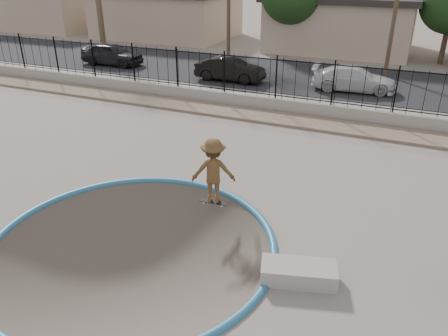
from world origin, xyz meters
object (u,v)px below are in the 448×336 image
at_px(skateboard, 214,202).
at_px(car_c, 354,79).
at_px(concrete_ledge, 298,273).
at_px(car_a, 112,54).
at_px(car_b, 230,69).
at_px(skater, 213,174).

distance_m(skateboard, car_c, 13.53).
bearing_deg(car_c, concrete_ledge, 178.84).
distance_m(skateboard, car_a, 18.94).
distance_m(concrete_ledge, car_c, 15.69).
distance_m(car_a, car_b, 8.53).
distance_m(skater, skateboard, 0.88).
bearing_deg(car_c, skateboard, 166.67).
bearing_deg(car_b, skater, -159.03).
bearing_deg(concrete_ledge, skateboard, 143.66).
xyz_separation_m(skater, skateboard, (-0.00, -0.00, -0.88)).
xyz_separation_m(skateboard, car_b, (-4.87, 12.72, 0.62)).
distance_m(skater, car_b, 13.62).
height_order(skater, skateboard, skater).
relative_size(concrete_ledge, car_b, 0.41).
bearing_deg(car_a, skater, -136.48).
xyz_separation_m(skater, concrete_ledge, (3.04, -2.23, -0.73)).
xyz_separation_m(skateboard, car_c, (1.79, 13.40, 0.60)).
bearing_deg(skateboard, skater, 29.30).
relative_size(skater, car_a, 0.46).
xyz_separation_m(skater, car_a, (-13.37, 13.40, -0.21)).
distance_m(skateboard, concrete_ledge, 3.77).
bearing_deg(concrete_ledge, car_c, 94.54).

